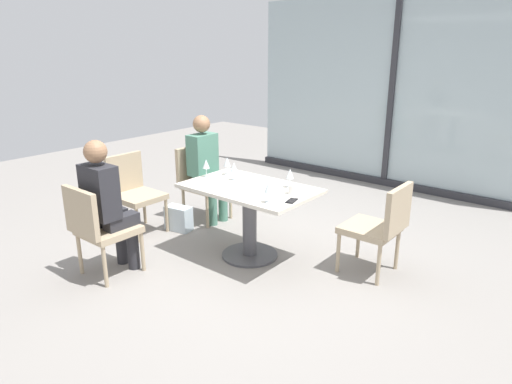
% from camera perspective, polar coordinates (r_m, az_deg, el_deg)
% --- Properties ---
extents(ground_plane, '(12.00, 12.00, 0.00)m').
position_cam_1_polar(ground_plane, '(4.66, -0.78, -7.92)').
color(ground_plane, gray).
extents(window_wall_backdrop, '(4.50, 0.10, 2.70)m').
position_cam_1_polar(window_wall_backdrop, '(7.00, 16.50, 10.46)').
color(window_wall_backdrop, '#A4B7BC').
rests_on(window_wall_backdrop, ground_plane).
extents(dining_table_main, '(1.26, 0.78, 0.73)m').
position_cam_1_polar(dining_table_main, '(4.46, -0.81, -1.75)').
color(dining_table_main, silver).
rests_on(dining_table_main, ground_plane).
extents(chair_far_left, '(0.50, 0.46, 0.87)m').
position_cam_1_polar(chair_far_left, '(5.54, -6.91, 1.69)').
color(chair_far_left, tan).
rests_on(chair_far_left, ground_plane).
extents(chair_front_left, '(0.46, 0.50, 0.87)m').
position_cam_1_polar(chair_front_left, '(4.31, -19.01, -3.97)').
color(chair_front_left, tan).
rests_on(chair_front_left, ground_plane).
extents(chair_far_right, '(0.50, 0.46, 0.87)m').
position_cam_1_polar(chair_far_right, '(4.27, 15.23, -3.82)').
color(chair_far_right, tan).
rests_on(chair_far_right, ground_plane).
extents(chair_side_end, '(0.50, 0.46, 0.87)m').
position_cam_1_polar(chair_side_end, '(5.28, -15.00, 0.38)').
color(chair_side_end, tan).
rests_on(chair_side_end, ground_plane).
extents(person_far_left, '(0.39, 0.34, 1.26)m').
position_cam_1_polar(person_far_left, '(5.41, -6.18, 3.55)').
color(person_far_left, '#4C7F6B').
rests_on(person_far_left, ground_plane).
extents(person_front_left, '(0.34, 0.39, 1.26)m').
position_cam_1_polar(person_front_left, '(4.30, -18.06, -1.06)').
color(person_front_left, '#28282D').
rests_on(person_front_left, ground_plane).
extents(wine_glass_0, '(0.07, 0.07, 0.18)m').
position_cam_1_polar(wine_glass_0, '(3.92, 1.55, 0.52)').
color(wine_glass_0, silver).
rests_on(wine_glass_0, dining_table_main).
extents(wine_glass_1, '(0.07, 0.07, 0.18)m').
position_cam_1_polar(wine_glass_1, '(4.34, 4.26, 2.24)').
color(wine_glass_1, silver).
rests_on(wine_glass_1, dining_table_main).
extents(wine_glass_2, '(0.07, 0.07, 0.18)m').
position_cam_1_polar(wine_glass_2, '(4.57, -2.76, 3.06)').
color(wine_glass_2, silver).
rests_on(wine_glass_2, dining_table_main).
extents(wine_glass_3, '(0.07, 0.07, 0.18)m').
position_cam_1_polar(wine_glass_3, '(4.72, -6.23, 3.44)').
color(wine_glass_3, silver).
rests_on(wine_glass_3, dining_table_main).
extents(wine_glass_4, '(0.07, 0.07, 0.18)m').
position_cam_1_polar(wine_glass_4, '(4.78, -3.61, 3.71)').
color(wine_glass_4, silver).
rests_on(wine_glass_4, dining_table_main).
extents(coffee_cup, '(0.08, 0.08, 0.09)m').
position_cam_1_polar(coffee_cup, '(4.18, 4.52, 0.37)').
color(coffee_cup, white).
rests_on(coffee_cup, dining_table_main).
extents(cell_phone_on_table, '(0.10, 0.16, 0.01)m').
position_cam_1_polar(cell_phone_on_table, '(4.00, 4.47, -1.10)').
color(cell_phone_on_table, black).
rests_on(cell_phone_on_table, dining_table_main).
extents(handbag_0, '(0.32, 0.21, 0.28)m').
position_cam_1_polar(handbag_0, '(5.31, -9.61, -3.24)').
color(handbag_0, silver).
rests_on(handbag_0, ground_plane).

